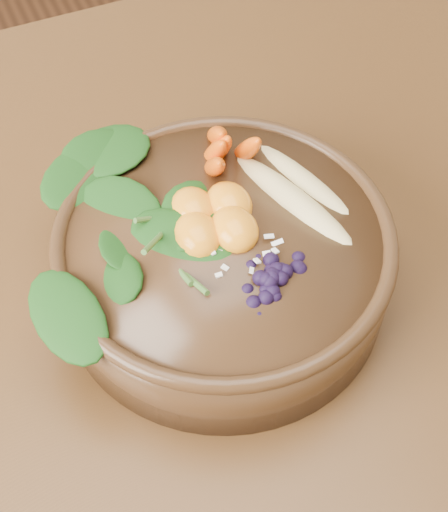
{
  "coord_description": "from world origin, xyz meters",
  "views": [
    {
      "loc": [
        -0.1,
        -0.43,
        1.33
      ],
      "look_at": [
        0.06,
        -0.06,
        0.8
      ],
      "focal_mm": 50.0,
      "sensor_mm": 36.0,
      "label": 1
    }
  ],
  "objects_px": {
    "carrot_cluster": "(219,122)",
    "banana_halves": "(299,177)",
    "mandarin_cluster": "(213,208)",
    "kale_heap": "(138,197)",
    "dining_table": "(149,314)",
    "stoneware_bowl": "(224,262)",
    "blueberry_pile": "(273,265)"
  },
  "relations": [
    {
      "from": "carrot_cluster",
      "to": "banana_halves",
      "type": "bearing_deg",
      "value": -66.94
    },
    {
      "from": "banana_halves",
      "to": "mandarin_cluster",
      "type": "bearing_deg",
      "value": 170.25
    },
    {
      "from": "kale_heap",
      "to": "dining_table",
      "type": "bearing_deg",
      "value": 116.74
    },
    {
      "from": "stoneware_bowl",
      "to": "blueberry_pile",
      "type": "relative_size",
      "value": 2.16
    },
    {
      "from": "carrot_cluster",
      "to": "mandarin_cluster",
      "type": "distance_m",
      "value": 0.09
    },
    {
      "from": "kale_heap",
      "to": "carrot_cluster",
      "type": "distance_m",
      "value": 0.11
    },
    {
      "from": "stoneware_bowl",
      "to": "mandarin_cluster",
      "type": "bearing_deg",
      "value": 95.89
    },
    {
      "from": "kale_heap",
      "to": "banana_halves",
      "type": "distance_m",
      "value": 0.15
    },
    {
      "from": "blueberry_pile",
      "to": "carrot_cluster",
      "type": "bearing_deg",
      "value": 82.68
    },
    {
      "from": "mandarin_cluster",
      "to": "carrot_cluster",
      "type": "bearing_deg",
      "value": 62.42
    },
    {
      "from": "banana_halves",
      "to": "blueberry_pile",
      "type": "xyz_separation_m",
      "value": [
        -0.07,
        -0.09,
        0.01
      ]
    },
    {
      "from": "stoneware_bowl",
      "to": "carrot_cluster",
      "type": "bearing_deg",
      "value": 68.54
    },
    {
      "from": "dining_table",
      "to": "carrot_cluster",
      "type": "xyz_separation_m",
      "value": [
        0.1,
        0.03,
        0.22
      ]
    },
    {
      "from": "stoneware_bowl",
      "to": "kale_heap",
      "type": "distance_m",
      "value": 0.1
    },
    {
      "from": "kale_heap",
      "to": "banana_halves",
      "type": "height_order",
      "value": "kale_heap"
    },
    {
      "from": "carrot_cluster",
      "to": "mandarin_cluster",
      "type": "xyz_separation_m",
      "value": [
        -0.04,
        -0.07,
        -0.03
      ]
    },
    {
      "from": "stoneware_bowl",
      "to": "blueberry_pile",
      "type": "bearing_deg",
      "value": -74.91
    },
    {
      "from": "dining_table",
      "to": "carrot_cluster",
      "type": "distance_m",
      "value": 0.24
    },
    {
      "from": "banana_halves",
      "to": "stoneware_bowl",
      "type": "bearing_deg",
      "value": -177.26
    },
    {
      "from": "dining_table",
      "to": "blueberry_pile",
      "type": "xyz_separation_m",
      "value": [
        0.08,
        -0.12,
        0.2
      ]
    },
    {
      "from": "dining_table",
      "to": "mandarin_cluster",
      "type": "bearing_deg",
      "value": -33.36
    },
    {
      "from": "mandarin_cluster",
      "to": "blueberry_pile",
      "type": "bearing_deg",
      "value": -77.04
    },
    {
      "from": "stoneware_bowl",
      "to": "kale_heap",
      "type": "relative_size",
      "value": 1.53
    },
    {
      "from": "dining_table",
      "to": "blueberry_pile",
      "type": "height_order",
      "value": "blueberry_pile"
    },
    {
      "from": "dining_table",
      "to": "kale_heap",
      "type": "height_order",
      "value": "kale_heap"
    },
    {
      "from": "kale_heap",
      "to": "carrot_cluster",
      "type": "relative_size",
      "value": 2.38
    },
    {
      "from": "kale_heap",
      "to": "blueberry_pile",
      "type": "distance_m",
      "value": 0.14
    },
    {
      "from": "carrot_cluster",
      "to": "kale_heap",
      "type": "bearing_deg",
      "value": -169.49
    },
    {
      "from": "stoneware_bowl",
      "to": "carrot_cluster",
      "type": "height_order",
      "value": "carrot_cluster"
    },
    {
      "from": "stoneware_bowl",
      "to": "carrot_cluster",
      "type": "distance_m",
      "value": 0.13
    },
    {
      "from": "dining_table",
      "to": "mandarin_cluster",
      "type": "relative_size",
      "value": 16.21
    },
    {
      "from": "dining_table",
      "to": "stoneware_bowl",
      "type": "xyz_separation_m",
      "value": [
        0.06,
        -0.06,
        0.13
      ]
    }
  ]
}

